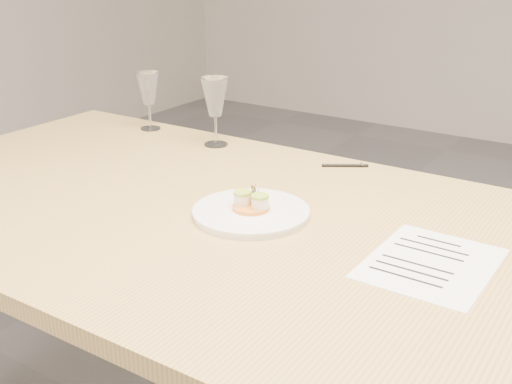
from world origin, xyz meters
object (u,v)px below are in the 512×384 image
Objects in this scene: recipe_sheet at (431,263)px; ballpoint_pen at (345,165)px; dinner_plate at (251,211)px; wine_glass_0 at (148,90)px; wine_glass_1 at (215,98)px; dining_table at (325,268)px.

ballpoint_pen reaches higher than recipe_sheet.
wine_glass_0 is (-0.66, 0.41, 0.12)m from dinner_plate.
dinner_plate is 2.34× the size of ballpoint_pen.
recipe_sheet is 1.15m from wine_glass_0.
wine_glass_1 reaches higher than dinner_plate.
wine_glass_0 is at bearing 174.85° from wine_glass_1.
dinner_plate is at bearing -126.26° from ballpoint_pen.
wine_glass_0 is (-0.86, 0.42, 0.20)m from dining_table.
recipe_sheet is (0.21, 0.01, 0.07)m from dining_table.
recipe_sheet is 0.56m from ballpoint_pen.
wine_glass_0 is 0.28m from wine_glass_1.
dinner_plate reaches higher than recipe_sheet.
wine_glass_1 reaches higher than ballpoint_pen.
dinner_plate is 1.28× the size of wine_glass_1.
ballpoint_pen is at bearing 0.30° from wine_glass_0.
wine_glass_1 is at bearing 134.79° from dinner_plate.
dinner_plate is 0.92× the size of recipe_sheet.
recipe_sheet is 0.89m from wine_glass_1.
wine_glass_1 is at bearing 145.23° from dining_table.
wine_glass_0 is (-0.69, -0.00, 0.12)m from ballpoint_pen.
ballpoint_pen is (-0.16, 0.43, 0.07)m from dining_table.
wine_glass_0 is at bearing 148.28° from dinner_plate.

